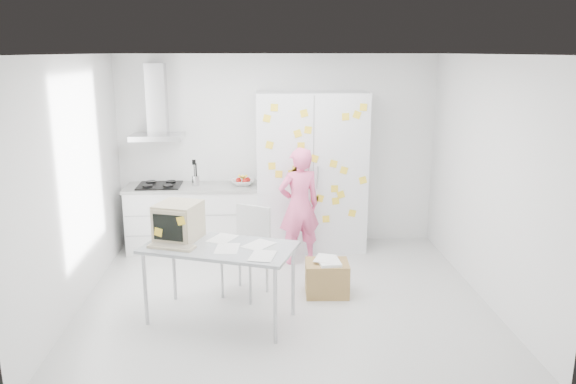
{
  "coord_description": "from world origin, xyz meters",
  "views": [
    {
      "loc": [
        -0.26,
        -5.92,
        2.73
      ],
      "look_at": [
        0.08,
        0.64,
        1.08
      ],
      "focal_mm": 35.0,
      "sensor_mm": 36.0,
      "label": 1
    }
  ],
  "objects_px": {
    "chair": "(248,245)",
    "cardboard_box": "(327,278)",
    "person": "(299,206)",
    "desk": "(193,233)"
  },
  "relations": [
    {
      "from": "desk",
      "to": "cardboard_box",
      "type": "distance_m",
      "value": 1.67
    },
    {
      "from": "person",
      "to": "desk",
      "type": "xyz_separation_m",
      "value": [
        -1.2,
        -1.47,
        0.14
      ]
    },
    {
      "from": "person",
      "to": "chair",
      "type": "xyz_separation_m",
      "value": [
        -0.65,
        -0.94,
        -0.2
      ]
    },
    {
      "from": "person",
      "to": "cardboard_box",
      "type": "height_order",
      "value": "person"
    },
    {
      "from": "person",
      "to": "chair",
      "type": "bearing_deg",
      "value": 38.39
    },
    {
      "from": "chair",
      "to": "desk",
      "type": "bearing_deg",
      "value": -105.9
    },
    {
      "from": "desk",
      "to": "cardboard_box",
      "type": "relative_size",
      "value": 3.34
    },
    {
      "from": "chair",
      "to": "cardboard_box",
      "type": "xyz_separation_m",
      "value": [
        0.9,
        -0.1,
        -0.37
      ]
    },
    {
      "from": "desk",
      "to": "cardboard_box",
      "type": "xyz_separation_m",
      "value": [
        1.45,
        0.43,
        -0.71
      ]
    },
    {
      "from": "chair",
      "to": "cardboard_box",
      "type": "distance_m",
      "value": 0.98
    }
  ]
}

